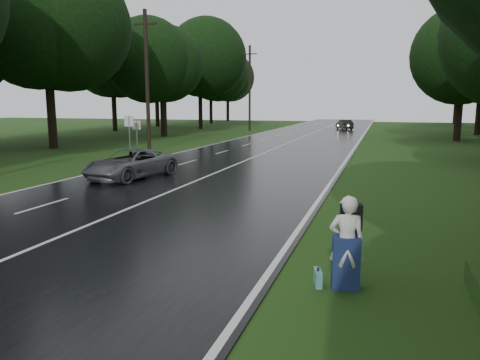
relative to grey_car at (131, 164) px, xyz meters
name	(u,v)px	position (x,y,z in m)	size (l,w,h in m)	color
ground	(81,229)	(3.19, -7.99, -0.70)	(160.00, 160.00, 0.00)	#1F3F12
road	(263,154)	(3.19, 12.01, -0.68)	(12.00, 140.00, 0.04)	black
lane_center	(263,153)	(3.19, 12.01, -0.66)	(0.12, 140.00, 0.01)	silver
grey_car	(131,164)	(0.00, 0.00, 0.00)	(2.21, 4.78, 1.33)	#57595D
far_car	(344,125)	(6.09, 43.43, -0.02)	(1.37, 3.94, 1.30)	black
hitchhiker	(347,246)	(10.54, -9.94, 0.13)	(0.72, 0.67, 1.80)	silver
suitcase	(318,278)	(10.02, -9.97, -0.55)	(0.12, 0.43, 0.30)	teal
utility_pole_mid	(149,151)	(-5.31, 11.46, -0.70)	(1.80, 0.28, 9.98)	black
utility_pole_far	(250,131)	(-5.31, 37.75, -0.70)	(1.80, 0.28, 10.58)	black
road_sign_a	(131,159)	(-4.01, 6.66, -0.70)	(0.65, 0.10, 2.69)	white
road_sign_b	(138,158)	(-4.01, 7.53, -0.70)	(0.57, 0.10, 2.38)	white
tree_left_d	(54,148)	(-13.43, 11.04, -0.70)	(10.65, 10.65, 16.65)	black
tree_left_e	(164,136)	(-11.10, 25.28, -0.70)	(8.69, 8.69, 13.57)	black
tree_left_f	(201,128)	(-13.21, 40.55, -0.70)	(10.49, 10.49, 16.39)	black
tree_right_e	(456,141)	(17.55, 27.78, -0.70)	(8.43, 8.43, 13.18)	black
tree_right_f	(477,134)	(21.14, 38.60, -0.70)	(9.34, 9.34, 14.59)	black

